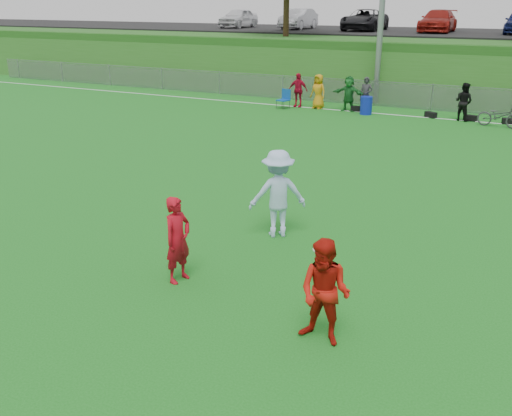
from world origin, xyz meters
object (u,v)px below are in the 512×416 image
Objects in this scene: player_red_center at (325,293)px; player_blue at (278,194)px; recycling_bin at (366,105)px; player_red_left at (178,240)px; bicycle at (499,116)px; frisbee at (320,250)px.

player_red_center is 0.86× the size of player_blue.
player_blue reaches higher than recycling_bin.
recycling_bin is at bearing -115.80° from player_blue.
player_red_left is at bearing 172.08° from player_red_center.
player_blue is at bearing 129.21° from player_red_center.
player_blue is (-2.45, 3.70, 0.14)m from player_red_center.
recycling_bin is (-2.24, 15.44, -0.59)m from player_blue.
player_red_center is 0.97× the size of bicycle.
player_red_center is at bearing -76.24° from recycling_bin.
player_red_left reaches higher than recycling_bin.
player_blue is at bearing -81.74° from recycling_bin.
player_blue is 2.67m from frisbee.
bicycle is (1.92, 17.10, -0.31)m from frisbee.
player_red_center is at bearing -67.77° from frisbee.
player_blue reaches higher than player_red_center.
player_blue is 15.62m from recycling_bin.
frisbee is at bearing -60.50° from player_red_left.
player_red_left is 0.84× the size of player_blue.
player_red_left is 18.41m from recycling_bin.
frisbee is at bearing 97.15° from player_blue.
bicycle reaches higher than recycling_bin.
player_blue reaches higher than player_red_left.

